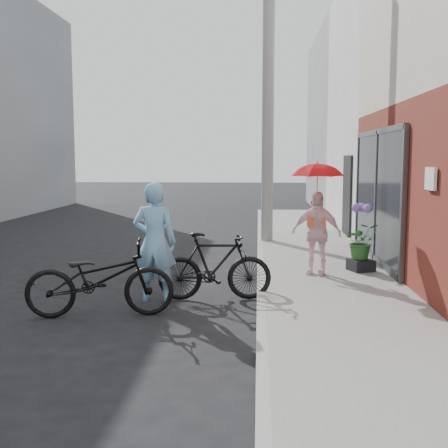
# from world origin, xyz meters

# --- Properties ---
(ground) EXTENTS (80.00, 80.00, 0.00)m
(ground) POSITION_xyz_m (0.00, 0.00, 0.00)
(ground) COLOR black
(ground) RESTS_ON ground
(sidewalk) EXTENTS (2.20, 24.00, 0.12)m
(sidewalk) POSITION_xyz_m (2.10, 2.00, 0.06)
(sidewalk) COLOR gray
(sidewalk) RESTS_ON ground
(curb) EXTENTS (0.12, 24.00, 0.12)m
(curb) POSITION_xyz_m (0.94, 2.00, 0.06)
(curb) COLOR #9E9E99
(curb) RESTS_ON ground
(east_building_far) EXTENTS (8.00, 8.00, 7.00)m
(east_building_far) POSITION_xyz_m (7.20, 16.00, 3.50)
(east_building_far) COLOR gray
(east_building_far) RESTS_ON ground
(utility_pole) EXTENTS (0.28, 0.28, 7.00)m
(utility_pole) POSITION_xyz_m (1.10, 6.00, 3.50)
(utility_pole) COLOR #9E9E99
(utility_pole) RESTS_ON ground
(officer) EXTENTS (0.66, 0.45, 1.75)m
(officer) POSITION_xyz_m (-0.61, 0.61, 0.88)
(officer) COLOR #7FBAE2
(officer) RESTS_ON ground
(bike_left) EXTENTS (2.03, 1.01, 1.02)m
(bike_left) POSITION_xyz_m (-1.19, -0.22, 0.51)
(bike_left) COLOR black
(bike_left) RESTS_ON ground
(bike_right) EXTENTS (1.71, 0.63, 1.01)m
(bike_right) POSITION_xyz_m (0.26, 0.75, 0.50)
(bike_right) COLOR black
(bike_right) RESTS_ON ground
(kimono_woman) EXTENTS (0.89, 0.57, 1.41)m
(kimono_woman) POSITION_xyz_m (1.88, 2.13, 0.83)
(kimono_woman) COLOR #FFD5DC
(kimono_woman) RESTS_ON sidewalk
(parasol) EXTENTS (0.86, 0.86, 0.76)m
(parasol) POSITION_xyz_m (1.88, 2.13, 1.91)
(parasol) COLOR red
(parasol) RESTS_ON kimono_woman
(planter) EXTENTS (0.49, 0.49, 0.20)m
(planter) POSITION_xyz_m (2.70, 2.45, 0.22)
(planter) COLOR black
(planter) RESTS_ON sidewalk
(potted_plant) EXTENTS (0.58, 0.50, 0.65)m
(potted_plant) POSITION_xyz_m (2.70, 2.45, 0.64)
(potted_plant) COLOR #2A5B24
(potted_plant) RESTS_ON planter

